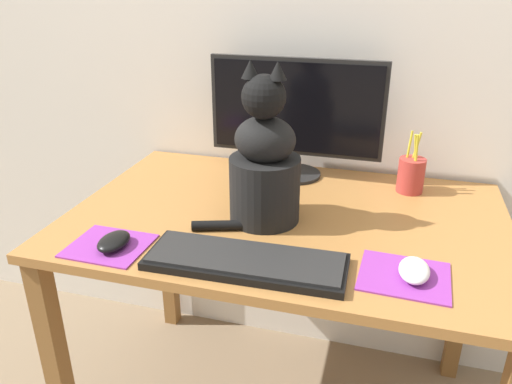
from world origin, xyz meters
TOP-DOWN VIEW (x-y plane):
  - desk at (0.00, 0.00)m, footprint 1.16×0.76m
  - monitor at (-0.04, 0.28)m, footprint 0.53×0.17m
  - keyboard at (-0.03, -0.27)m, footprint 0.45×0.17m
  - mousepad_left at (-0.37, -0.28)m, footprint 0.19×0.16m
  - mousepad_right at (0.31, -0.22)m, footprint 0.20×0.17m
  - computer_mouse_left at (-0.35, -0.28)m, footprint 0.07×0.10m
  - computer_mouse_right at (0.33, -0.22)m, footprint 0.06×0.10m
  - cat at (-0.05, -0.04)m, footprint 0.26×0.22m
  - pen_cup at (0.32, 0.25)m, footprint 0.08×0.08m

SIDE VIEW (x-z plane):
  - desk at x=0.00m, z-range 0.26..0.99m
  - mousepad_left at x=-0.37m, z-range 0.72..0.73m
  - mousepad_right at x=0.31m, z-range 0.72..0.73m
  - keyboard at x=-0.03m, z-range 0.72..0.75m
  - computer_mouse_left at x=-0.35m, z-range 0.73..0.76m
  - computer_mouse_right at x=0.33m, z-range 0.73..0.76m
  - pen_cup at x=0.32m, z-range 0.69..0.87m
  - cat at x=-0.05m, z-range 0.67..1.08m
  - monitor at x=-0.04m, z-range 0.74..1.11m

